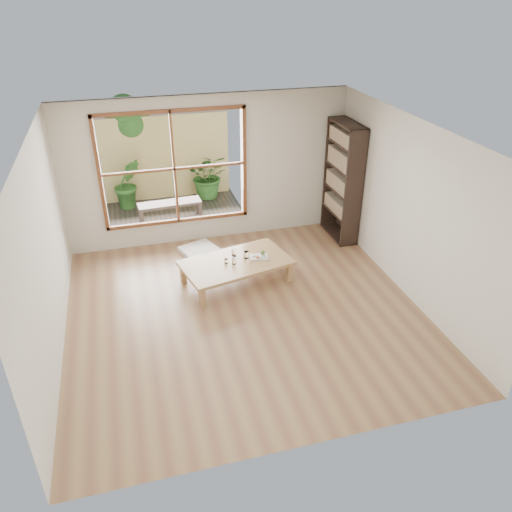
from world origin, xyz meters
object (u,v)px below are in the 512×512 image
at_px(bookshelf, 343,182).
at_px(garden_bench, 170,205).
at_px(low_table, 236,264).
at_px(food_tray, 260,256).

xyz_separation_m(bookshelf, garden_bench, (-2.97, 1.42, -0.71)).
relative_size(low_table, food_tray, 5.74).
height_order(low_table, food_tray, food_tray).
height_order(low_table, garden_bench, garden_bench).
bearing_deg(garden_bench, bookshelf, -29.21).
distance_m(bookshelf, food_tray, 2.22).
distance_m(low_table, bookshelf, 2.59).
distance_m(bookshelf, garden_bench, 3.36).
height_order(bookshelf, food_tray, bookshelf).
height_order(low_table, bookshelf, bookshelf).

